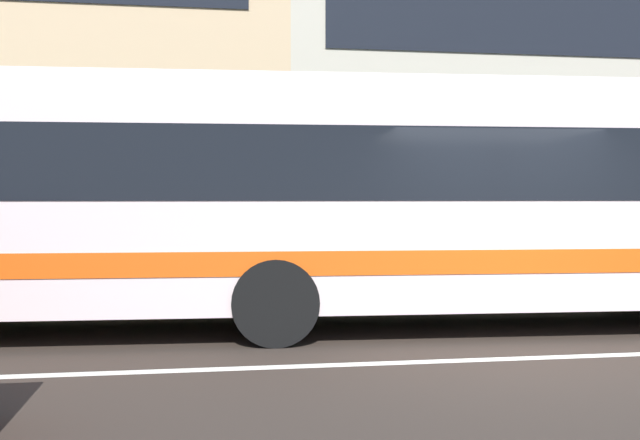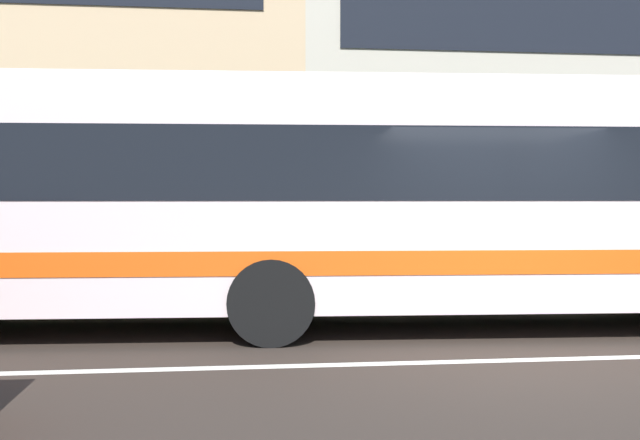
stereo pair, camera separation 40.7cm
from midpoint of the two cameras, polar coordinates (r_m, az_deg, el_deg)
The scene contains 5 objects.
ground_plane at distance 8.26m, azimuth 14.45°, elevation -10.19°, with size 160.00×160.00×0.00m, color #312822.
lane_centre_line at distance 8.26m, azimuth 14.45°, elevation -10.16°, with size 60.00×0.16×0.01m, color silver.
hedge_row_far at distance 13.11m, azimuth -8.67°, elevation -3.60°, with size 18.86×1.10×0.97m, color #216525.
apartment_block_right at distance 25.59m, azimuth 20.57°, elevation 10.25°, with size 21.04×8.14×11.08m.
transit_bus at distance 9.70m, azimuth -0.52°, elevation 1.96°, with size 12.19×3.15×3.15m.
Camera 1 is at (-3.43, -7.39, 1.70)m, focal length 41.94 mm.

